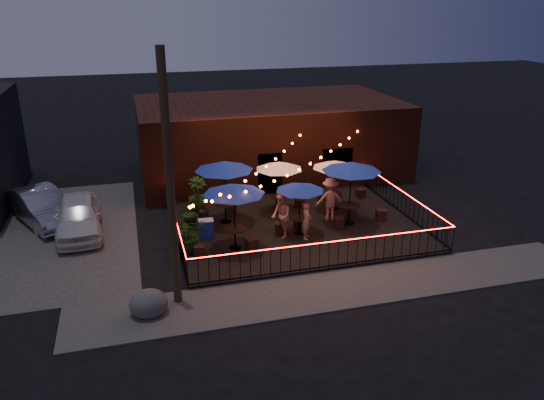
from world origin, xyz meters
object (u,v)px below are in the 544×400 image
Objects in this scene: cafe_table_2 at (300,187)px; cafe_table_4 at (352,167)px; cafe_table_5 at (335,165)px; boulder at (149,304)px; cooler at (206,229)px; cafe_table_0 at (234,190)px; cafe_table_1 at (224,167)px; cafe_table_3 at (279,166)px; utility_pole at (170,185)px.

cafe_table_4 is at bearing 9.76° from cafe_table_2.
boulder is at bearing -143.14° from cafe_table_5.
cafe_table_5 is at bearing 36.86° from boulder.
cafe_table_5 is 2.21× the size of boulder.
cafe_table_2 is at bearing -4.74° from cooler.
cooler is at bearing 127.03° from cafe_table_0.
cafe_table_1 reaches higher than cafe_table_5.
cafe_table_0 is 5.27m from cafe_table_4.
cafe_table_3 is at bearing 32.63° from cooler.
utility_pole is 8.84m from cafe_table_4.
boulder is at bearing -119.75° from cafe_table_1.
cafe_table_1 is at bearing -167.42° from cafe_table_3.
utility_pole is at bearing -129.50° from cafe_table_3.
cooler is (-1.04, -1.40, -2.09)m from cafe_table_1.
cafe_table_0 reaches higher than cafe_table_2.
cafe_table_0 is at bearing -168.30° from cafe_table_4.
cooler is (-6.09, 0.16, -2.11)m from cafe_table_4.
utility_pole is at bearing -144.83° from cafe_table_2.
cafe_table_4 is 1.83m from cafe_table_5.
cafe_table_5 is at bearing 18.74° from cooler.
cafe_table_3 is at bearing 172.00° from cafe_table_5.
cafe_table_4 is (2.35, 0.40, 0.52)m from cafe_table_2.
cafe_table_1 is 2.64× the size of boulder.
cooler is (-3.73, 0.57, -1.59)m from cafe_table_2.
cafe_table_5 is (5.06, 0.22, -0.40)m from cafe_table_1.
utility_pole is at bearing -129.20° from cafe_table_0.
utility_pole is 8.33m from cafe_table_3.
cafe_table_5 is (0.01, 1.78, -0.42)m from cafe_table_4.
cafe_table_2 is (2.69, -1.97, -0.50)m from cafe_table_1.
boulder is at bearing -113.65° from cooler.
cafe_table_4 reaches higher than boulder.
cafe_table_4 is at bearing 28.43° from utility_pole.
cafe_table_0 is 0.95× the size of cafe_table_1.
cafe_table_1 reaches higher than cooler.
cafe_table_5 is at bearing 42.72° from cafe_table_2.
utility_pole is 3.31× the size of cafe_table_3.
cafe_table_2 is 3.22m from cafe_table_5.
cooler is 0.75× the size of boulder.
cafe_table_0 is 5.44m from boulder.
cafe_table_4 is (5.04, -1.56, 0.02)m from cafe_table_1.
cafe_table_0 is at bearing 50.80° from utility_pole.
cafe_table_1 is at bearing 65.25° from utility_pole.
cafe_table_3 is at bearing 12.58° from cafe_table_1.
boulder is (-0.94, -0.53, -3.60)m from utility_pole.
cafe_table_2 is (2.81, 0.66, -0.39)m from cafe_table_0.
cafe_table_4 is at bearing 11.70° from cafe_table_0.
cafe_table_0 is 2.64m from cafe_table_1.
cooler is at bearing -151.26° from cafe_table_3.
utility_pole is at bearing -142.33° from cafe_table_5.
cafe_table_2 is (5.33, 3.75, -1.86)m from utility_pole.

